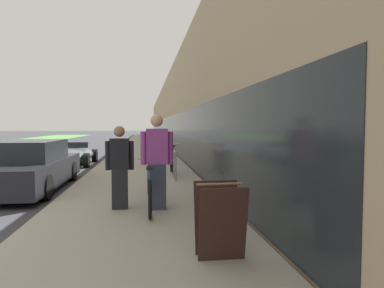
% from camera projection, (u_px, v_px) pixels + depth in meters
% --- Properties ---
extents(sidewalk_slab, '(3.55, 70.00, 0.14)m').
position_uv_depth(sidewalk_slab, '(143.00, 148.00, 25.71)').
color(sidewalk_slab, '#A39E8E').
rests_on(sidewalk_slab, ground).
extents(storefront_facade, '(10.01, 70.00, 5.43)m').
position_uv_depth(storefront_facade, '(212.00, 116.00, 34.40)').
color(storefront_facade, tan).
rests_on(storefront_facade, ground).
extents(tandem_bicycle, '(0.52, 2.83, 0.85)m').
position_uv_depth(tandem_bicycle, '(149.00, 186.00, 6.81)').
color(tandem_bicycle, black).
rests_on(tandem_bicycle, sidewalk_slab).
extents(person_rider, '(0.61, 0.24, 1.79)m').
position_uv_depth(person_rider, '(157.00, 162.00, 6.43)').
color(person_rider, '#33384C').
rests_on(person_rider, sidewalk_slab).
extents(person_bystander, '(0.53, 0.21, 1.57)m').
position_uv_depth(person_bystander, '(120.00, 167.00, 6.47)').
color(person_bystander, black).
rests_on(person_bystander, sidewalk_slab).
extents(bike_rack_hoop, '(0.05, 0.60, 0.84)m').
position_uv_depth(bike_rack_hoop, '(175.00, 162.00, 9.98)').
color(bike_rack_hoop, gray).
rests_on(bike_rack_hoop, sidewalk_slab).
extents(cruiser_bike_nearest, '(0.52, 1.81, 0.97)m').
position_uv_depth(cruiser_bike_nearest, '(173.00, 162.00, 11.17)').
color(cruiser_bike_nearest, black).
rests_on(cruiser_bike_nearest, sidewalk_slab).
extents(sandwich_board_sign, '(0.56, 0.56, 0.90)m').
position_uv_depth(sandwich_board_sign, '(220.00, 220.00, 4.09)').
color(sandwich_board_sign, '#331E19').
rests_on(sandwich_board_sign, sidewalk_slab).
extents(parked_sedan_curbside, '(1.76, 4.74, 1.32)m').
position_uv_depth(parked_sedan_curbside, '(30.00, 167.00, 9.11)').
color(parked_sedan_curbside, black).
rests_on(parked_sedan_curbside, ground).
extents(vintage_roadster_curbside, '(1.79, 3.97, 0.96)m').
position_uv_depth(vintage_roadster_curbside, '(72.00, 155.00, 14.99)').
color(vintage_roadster_curbside, '#4C5156').
rests_on(vintage_roadster_curbside, ground).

